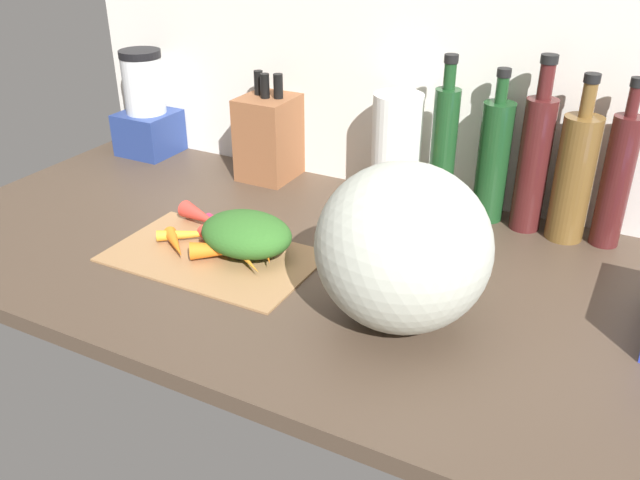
# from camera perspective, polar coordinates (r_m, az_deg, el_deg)

# --- Properties ---
(ground_plane) EXTENTS (1.70, 0.80, 0.03)m
(ground_plane) POSITION_cam_1_polar(r_m,az_deg,el_deg) (1.26, 1.36, -2.50)
(ground_plane) COLOR #47382B
(wall_back) EXTENTS (1.70, 0.03, 0.60)m
(wall_back) POSITION_cam_1_polar(r_m,az_deg,el_deg) (1.48, 8.41, 14.95)
(wall_back) COLOR silver
(wall_back) RESTS_ON ground_plane
(cutting_board) EXTENTS (0.39, 0.24, 0.01)m
(cutting_board) POSITION_cam_1_polar(r_m,az_deg,el_deg) (1.28, -9.05, -1.30)
(cutting_board) COLOR #997047
(cutting_board) RESTS_ON ground_plane
(carrot_0) EXTENTS (0.16, 0.12, 0.03)m
(carrot_0) POSITION_cam_1_polar(r_m,az_deg,el_deg) (1.26, -7.18, -0.72)
(carrot_0) COLOR orange
(carrot_0) RESTS_ON cutting_board
(carrot_1) EXTENTS (0.13, 0.15, 0.04)m
(carrot_1) POSITION_cam_1_polar(r_m,az_deg,el_deg) (1.27, -4.76, -0.17)
(carrot_1) COLOR orange
(carrot_1) RESTS_ON cutting_board
(carrot_2) EXTENTS (0.16, 0.12, 0.03)m
(carrot_2) POSITION_cam_1_polar(r_m,az_deg,el_deg) (1.25, -6.86, -0.98)
(carrot_2) COLOR orange
(carrot_2) RESTS_ON cutting_board
(carrot_3) EXTENTS (0.11, 0.08, 0.03)m
(carrot_3) POSITION_cam_1_polar(r_m,az_deg,el_deg) (1.29, -8.74, -0.15)
(carrot_3) COLOR red
(carrot_3) RESTS_ON cutting_board
(carrot_4) EXTENTS (0.10, 0.09, 0.03)m
(carrot_4) POSITION_cam_1_polar(r_m,az_deg,el_deg) (1.30, -12.11, -0.31)
(carrot_4) COLOR orange
(carrot_4) RESTS_ON cutting_board
(carrot_5) EXTENTS (0.12, 0.07, 0.04)m
(carrot_5) POSITION_cam_1_polar(r_m,az_deg,el_deg) (1.39, -9.92, 1.90)
(carrot_5) COLOR red
(carrot_5) RESTS_ON cutting_board
(carrot_6) EXTENTS (0.14, 0.11, 0.03)m
(carrot_6) POSITION_cam_1_polar(r_m,az_deg,el_deg) (1.29, -5.68, -0.02)
(carrot_6) COLOR red
(carrot_6) RESTS_ON cutting_board
(carrot_7) EXTENTS (0.10, 0.10, 0.02)m
(carrot_7) POSITION_cam_1_polar(r_m,az_deg,el_deg) (1.32, -7.93, 0.35)
(carrot_7) COLOR orange
(carrot_7) RESTS_ON cutting_board
(carrot_8) EXTENTS (0.11, 0.09, 0.03)m
(carrot_8) POSITION_cam_1_polar(r_m,az_deg,el_deg) (1.32, -5.37, 0.86)
(carrot_8) COLOR orange
(carrot_8) RESTS_ON cutting_board
(carrot_9) EXTENTS (0.14, 0.05, 0.02)m
(carrot_9) POSITION_cam_1_polar(r_m,az_deg,el_deg) (1.35, -7.58, 1.00)
(carrot_9) COLOR #B2264C
(carrot_9) RESTS_ON cutting_board
(carrot_10) EXTENTS (0.16, 0.12, 0.02)m
(carrot_10) POSITION_cam_1_polar(r_m,az_deg,el_deg) (1.33, -9.83, 0.53)
(carrot_10) COLOR orange
(carrot_10) RESTS_ON cutting_board
(carrot_11) EXTENTS (0.11, 0.03, 0.03)m
(carrot_11) POSITION_cam_1_polar(r_m,az_deg,el_deg) (1.29, -6.92, -0.06)
(carrot_11) COLOR #B2264C
(carrot_11) RESTS_ON cutting_board
(carrot_greens_pile) EXTENTS (0.18, 0.14, 0.08)m
(carrot_greens_pile) POSITION_cam_1_polar(r_m,az_deg,el_deg) (1.26, -6.24, 0.52)
(carrot_greens_pile) COLOR #2D6023
(carrot_greens_pile) RESTS_ON cutting_board
(winter_squash) EXTENTS (0.27, 0.27, 0.26)m
(winter_squash) POSITION_cam_1_polar(r_m,az_deg,el_deg) (1.03, 7.01, -0.63)
(winter_squash) COLOR #B2B7A8
(winter_squash) RESTS_ON ground_plane
(knife_block) EXTENTS (0.12, 0.13, 0.25)m
(knife_block) POSITION_cam_1_polar(r_m,az_deg,el_deg) (1.60, -4.34, 8.72)
(knife_block) COLOR brown
(knife_block) RESTS_ON ground_plane
(blender_appliance) EXTENTS (0.13, 0.13, 0.26)m
(blender_appliance) POSITION_cam_1_polar(r_m,az_deg,el_deg) (1.81, -14.44, 10.58)
(blender_appliance) COLOR navy
(blender_appliance) RESTS_ON ground_plane
(paper_towel_roll) EXTENTS (0.10, 0.10, 0.24)m
(paper_towel_roll) POSITION_cam_1_polar(r_m,az_deg,el_deg) (1.45, 6.43, 7.49)
(paper_towel_roll) COLOR white
(paper_towel_roll) RESTS_ON ground_plane
(bottle_0) EXTENTS (0.05, 0.05, 0.34)m
(bottle_0) POSITION_cam_1_polar(r_m,az_deg,el_deg) (1.40, 10.36, 7.39)
(bottle_0) COLOR #19421E
(bottle_0) RESTS_ON ground_plane
(bottle_1) EXTENTS (0.06, 0.06, 0.31)m
(bottle_1) POSITION_cam_1_polar(r_m,az_deg,el_deg) (1.42, 14.42, 6.58)
(bottle_1) COLOR #19421E
(bottle_1) RESTS_ON ground_plane
(bottle_2) EXTENTS (0.06, 0.06, 0.35)m
(bottle_2) POSITION_cam_1_polar(r_m,az_deg,el_deg) (1.39, 17.60, 6.41)
(bottle_2) COLOR #471919
(bottle_2) RESTS_ON ground_plane
(bottle_3) EXTENTS (0.07, 0.07, 0.33)m
(bottle_3) POSITION_cam_1_polar(r_m,az_deg,el_deg) (1.38, 20.66, 5.06)
(bottle_3) COLOR brown
(bottle_3) RESTS_ON ground_plane
(bottle_4) EXTENTS (0.06, 0.06, 0.32)m
(bottle_4) POSITION_cam_1_polar(r_m,az_deg,el_deg) (1.38, 23.77, 4.73)
(bottle_4) COLOR #471919
(bottle_4) RESTS_ON ground_plane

